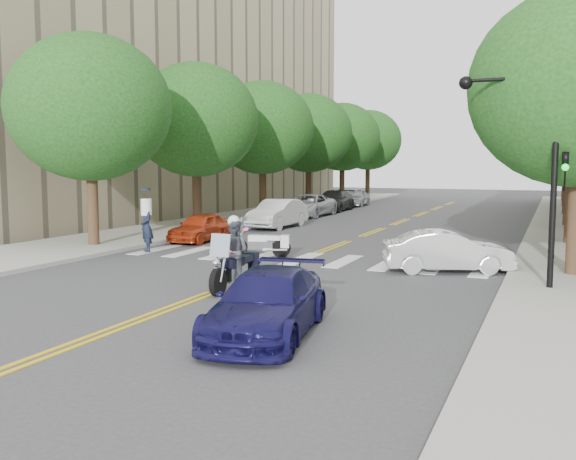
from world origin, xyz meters
The scene contains 25 objects.
ground centered at (0.00, 0.00, 0.00)m, with size 140.00×140.00×0.00m, color #38383A.
sidewalk_left centered at (-9.50, 22.00, 0.07)m, with size 5.00×60.00×0.15m, color #9E9991.
building_left centered at (-26.00, 26.00, 12.00)m, with size 26.00×44.00×24.00m, color tan.
tree_l_0 centered at (-8.80, 6.00, 5.55)m, with size 6.40×6.40×8.45m.
tree_l_1 centered at (-8.80, 14.00, 5.55)m, with size 6.40×6.40×8.45m.
tree_l_2 centered at (-8.80, 22.00, 5.55)m, with size 6.40×6.40×8.45m.
tree_l_3 centered at (-8.80, 30.00, 5.55)m, with size 6.40×6.40×8.45m.
tree_l_4 centered at (-8.80, 38.00, 5.55)m, with size 6.40×6.40×8.45m.
tree_l_5 centered at (-8.80, 46.00, 5.55)m, with size 6.40×6.40×8.45m.
tree_r_1 centered at (8.80, 14.00, 5.55)m, with size 6.40×6.40×8.45m.
tree_r_2 centered at (8.80, 22.00, 5.55)m, with size 6.40×6.40×8.45m.
tree_r_3 centered at (8.80, 30.00, 5.55)m, with size 6.40×6.40×8.45m.
tree_r_4 centered at (8.80, 38.00, 5.55)m, with size 6.40×6.40×8.45m.
tree_r_5 centered at (8.80, 46.00, 5.55)m, with size 6.40×6.40×8.45m.
traffic_signal_pole centered at (7.72, 3.50, 3.72)m, with size 2.82×0.42×6.00m.
motorcycle_police centered at (0.34, 0.72, 0.90)m, with size 0.84×2.48×2.02m.
motorcycle_parked centered at (-1.40, 6.39, 0.51)m, with size 2.23×0.92×1.46m.
officer_standing centered at (-6.10, 5.80, 0.99)m, with size 0.72×0.47×1.97m, color black.
convertible centered at (5.20, 5.73, 0.65)m, with size 1.38×3.96×1.30m, color silver.
sedan_blue centered at (3.09, -3.19, 0.64)m, with size 1.81×4.44×1.29m, color #131046.
parked_car_a centered at (-5.92, 9.50, 0.63)m, with size 1.48×3.68×1.25m, color #B63213.
parked_car_b centered at (-5.20, 16.17, 0.75)m, with size 1.58×4.54×1.49m, color silver.
parked_car_c centered at (-6.30, 23.50, 0.70)m, with size 2.33×5.05×1.40m, color #A4A5AB.
parked_car_d centered at (-6.30, 28.50, 0.72)m, with size 2.03×4.99×1.45m, color black.
parked_car_e centered at (-6.30, 34.00, 0.67)m, with size 1.59×3.96×1.35m, color gray.
Camera 1 is at (8.30, -14.50, 3.43)m, focal length 40.00 mm.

